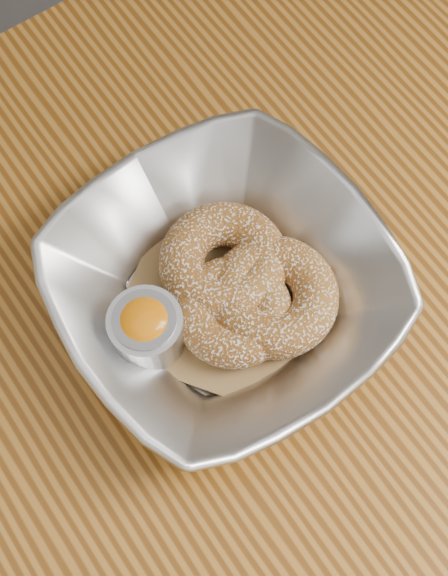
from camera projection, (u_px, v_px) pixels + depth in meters
ground_plane at (220, 528)px, 1.28m from camera, size 4.00×4.00×0.00m
table at (216, 444)px, 0.68m from camera, size 1.20×0.80×0.75m
serving_bowl at (224, 288)px, 0.59m from camera, size 0.25×0.25×0.06m
parchment at (224, 299)px, 0.61m from camera, size 0.20×0.20×0.00m
donut_back at (224, 262)px, 0.61m from camera, size 0.11×0.11×0.03m
donut_front at (234, 312)px, 0.59m from camera, size 0.12×0.12×0.03m
donut_extra at (273, 296)px, 0.59m from camera, size 0.13×0.13×0.03m
ramekin at (146, 328)px, 0.58m from camera, size 0.05×0.05×0.05m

